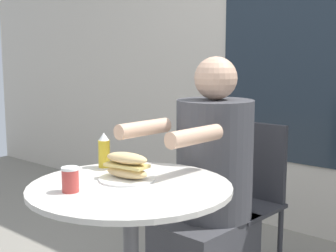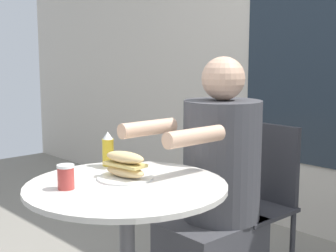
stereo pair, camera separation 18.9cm
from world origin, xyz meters
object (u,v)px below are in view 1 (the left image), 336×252
Objects in this scene: cafe_table at (131,234)px; drink_cup at (70,179)px; seated_diner at (209,201)px; sandwich_on_plate at (127,168)px; diner_chair at (248,188)px; condiment_bottle at (104,151)px.

drink_cup reaches higher than cafe_table.
seated_diner reaches higher than sandwich_on_plate.
seated_diner is 0.83m from drink_cup.
seated_diner is 5.54× the size of sandwich_on_plate.
diner_chair is 0.93m from sandwich_on_plate.
sandwich_on_plate is at bearing 90.86° from diner_chair.
condiment_bottle reaches higher than diner_chair.
sandwich_on_plate is at bearing 81.63° from drink_cup.
drink_cup is (-0.05, -1.14, 0.27)m from diner_chair.
sandwich_on_plate reaches higher than cafe_table.
seated_diner is at bearing 86.96° from drink_cup.
condiment_bottle is (-0.24, -0.81, 0.30)m from diner_chair.
seated_diner is 13.55× the size of drink_cup.
seated_diner reaches higher than diner_chair.
seated_diner is at bearing 62.97° from condiment_bottle.
diner_chair reaches higher than sandwich_on_plate.
drink_cup is at bearing -115.28° from cafe_table.
cafe_table is at bearing 64.72° from drink_cup.
sandwich_on_plate is 1.45× the size of condiment_bottle.
drink_cup is at bearing -59.60° from condiment_bottle.
cafe_table is 0.93m from diner_chair.
drink_cup is 0.38m from condiment_bottle.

